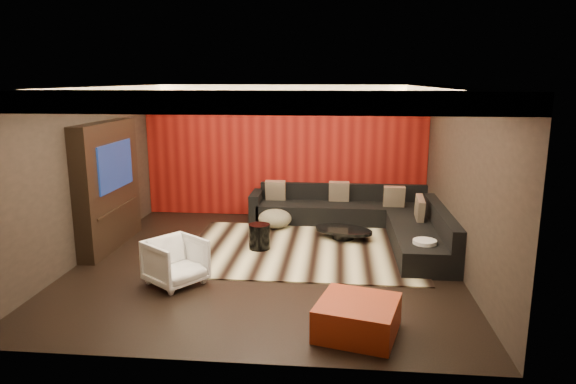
# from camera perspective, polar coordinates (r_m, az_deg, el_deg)

# --- Properties ---
(floor) EXTENTS (6.00, 6.00, 0.02)m
(floor) POSITION_cam_1_polar(r_m,az_deg,el_deg) (8.40, -2.45, -7.93)
(floor) COLOR black
(floor) RESTS_ON ground
(ceiling) EXTENTS (6.00, 6.00, 0.02)m
(ceiling) POSITION_cam_1_polar(r_m,az_deg,el_deg) (7.87, -2.65, 11.69)
(ceiling) COLOR silver
(ceiling) RESTS_ON ground
(wall_back) EXTENTS (6.00, 0.02, 2.80)m
(wall_back) POSITION_cam_1_polar(r_m,az_deg,el_deg) (10.96, -0.36, 4.53)
(wall_back) COLOR black
(wall_back) RESTS_ON ground
(wall_left) EXTENTS (0.02, 6.00, 2.80)m
(wall_left) POSITION_cam_1_polar(r_m,az_deg,el_deg) (8.94, -22.03, 1.80)
(wall_left) COLOR black
(wall_left) RESTS_ON ground
(wall_right) EXTENTS (0.02, 6.00, 2.80)m
(wall_right) POSITION_cam_1_polar(r_m,az_deg,el_deg) (8.16, 18.87, 1.10)
(wall_right) COLOR black
(wall_right) RESTS_ON ground
(red_feature_wall) EXTENTS (5.98, 0.05, 2.78)m
(red_feature_wall) POSITION_cam_1_polar(r_m,az_deg,el_deg) (10.93, -0.38, 4.50)
(red_feature_wall) COLOR #6B0C0A
(red_feature_wall) RESTS_ON ground
(soffit_back) EXTENTS (6.00, 0.60, 0.22)m
(soffit_back) POSITION_cam_1_polar(r_m,az_deg,el_deg) (10.55, -0.55, 11.25)
(soffit_back) COLOR silver
(soffit_back) RESTS_ON ground
(soffit_front) EXTENTS (6.00, 0.60, 0.22)m
(soffit_front) POSITION_cam_1_polar(r_m,az_deg,el_deg) (5.22, -6.85, 9.91)
(soffit_front) COLOR silver
(soffit_front) RESTS_ON ground
(soffit_left) EXTENTS (0.60, 4.80, 0.22)m
(soffit_left) POSITION_cam_1_polar(r_m,az_deg,el_deg) (8.67, -20.88, 10.19)
(soffit_left) COLOR silver
(soffit_left) RESTS_ON ground
(soffit_right) EXTENTS (0.60, 4.80, 0.22)m
(soffit_right) POSITION_cam_1_polar(r_m,az_deg,el_deg) (7.96, 17.33, 10.30)
(soffit_right) COLOR silver
(soffit_right) RESTS_ON ground
(cove_back) EXTENTS (4.80, 0.08, 0.04)m
(cove_back) POSITION_cam_1_polar(r_m,az_deg,el_deg) (10.22, -0.75, 10.71)
(cove_back) COLOR #FFD899
(cove_back) RESTS_ON ground
(cove_front) EXTENTS (4.80, 0.08, 0.04)m
(cove_front) POSITION_cam_1_polar(r_m,az_deg,el_deg) (5.55, -6.08, 9.15)
(cove_front) COLOR #FFD899
(cove_front) RESTS_ON ground
(cove_left) EXTENTS (0.08, 4.80, 0.04)m
(cove_left) POSITION_cam_1_polar(r_m,az_deg,el_deg) (8.53, -18.76, 9.71)
(cove_left) COLOR #FFD899
(cove_left) RESTS_ON ground
(cove_right) EXTENTS (0.08, 4.80, 0.04)m
(cove_right) POSITION_cam_1_polar(r_m,az_deg,el_deg) (7.90, 14.84, 9.78)
(cove_right) COLOR #FFD899
(cove_right) RESTS_ON ground
(tv_surround) EXTENTS (0.30, 2.00, 2.20)m
(tv_surround) POSITION_cam_1_polar(r_m,az_deg,el_deg) (9.45, -19.37, 0.69)
(tv_surround) COLOR black
(tv_surround) RESTS_ON ground
(tv_screen) EXTENTS (0.04, 1.30, 0.80)m
(tv_screen) POSITION_cam_1_polar(r_m,az_deg,el_deg) (9.33, -18.63, 2.78)
(tv_screen) COLOR black
(tv_screen) RESTS_ON ground
(tv_shelf) EXTENTS (0.04, 1.60, 0.04)m
(tv_shelf) POSITION_cam_1_polar(r_m,az_deg,el_deg) (9.47, -18.32, -1.69)
(tv_shelf) COLOR black
(tv_shelf) RESTS_ON ground
(rug) EXTENTS (4.02, 3.02, 0.02)m
(rug) POSITION_cam_1_polar(r_m,az_deg,el_deg) (9.00, 1.64, -6.37)
(rug) COLOR beige
(rug) RESTS_ON floor
(coffee_table) EXTENTS (1.42, 1.42, 0.18)m
(coffee_table) POSITION_cam_1_polar(r_m,az_deg,el_deg) (9.58, 6.17, -4.61)
(coffee_table) COLOR black
(coffee_table) RESTS_ON rug
(drum_stool) EXTENTS (0.37, 0.37, 0.44)m
(drum_stool) POSITION_cam_1_polar(r_m,az_deg,el_deg) (8.94, -3.18, -4.96)
(drum_stool) COLOR black
(drum_stool) RESTS_ON rug
(striped_pouf) EXTENTS (0.80, 0.80, 0.36)m
(striped_pouf) POSITION_cam_1_polar(r_m,az_deg,el_deg) (10.19, -1.46, -2.97)
(striped_pouf) COLOR beige
(striped_pouf) RESTS_ON rug
(white_side_table) EXTENTS (0.42, 0.42, 0.46)m
(white_side_table) POSITION_cam_1_polar(r_m,az_deg,el_deg) (8.37, 14.88, -6.68)
(white_side_table) COLOR silver
(white_side_table) RESTS_ON floor
(orange_ottoman) EXTENTS (1.09, 1.09, 0.39)m
(orange_ottoman) POSITION_cam_1_polar(r_m,az_deg,el_deg) (6.20, 7.72, -13.65)
(orange_ottoman) COLOR maroon
(orange_ottoman) RESTS_ON floor
(armchair) EXTENTS (1.03, 1.02, 0.68)m
(armchair) POSITION_cam_1_polar(r_m,az_deg,el_deg) (7.62, -12.37, -7.59)
(armchair) COLOR white
(armchair) RESTS_ON floor
(sectional_sofa) EXTENTS (3.65, 3.50, 0.75)m
(sectional_sofa) POSITION_cam_1_polar(r_m,az_deg,el_deg) (10.04, 8.89, -3.01)
(sectional_sofa) COLOR black
(sectional_sofa) RESTS_ON floor
(throw_pillows) EXTENTS (3.05, 1.67, 0.50)m
(throw_pillows) POSITION_cam_1_polar(r_m,az_deg,el_deg) (10.33, 7.37, -0.47)
(throw_pillows) COLOR #C1AA8D
(throw_pillows) RESTS_ON sectional_sofa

